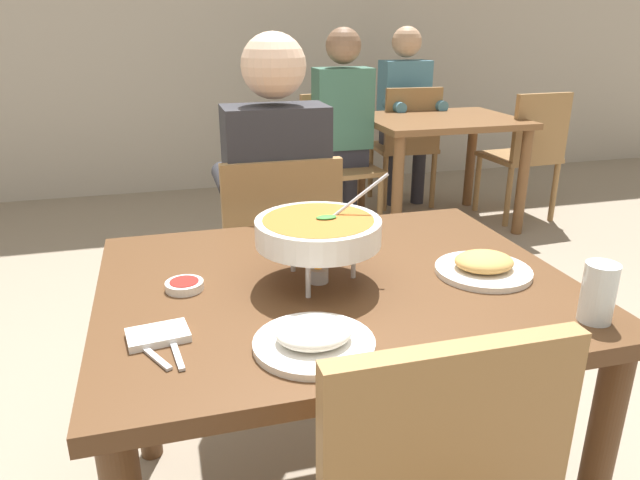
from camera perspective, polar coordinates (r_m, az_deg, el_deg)
dining_table_main at (r=1.49m, az=1.54°, el=-7.80°), size 1.14×0.91×0.74m
chair_diner_main at (r=2.20m, az=-4.10°, el=-1.66°), size 0.44×0.44×0.90m
diner_main at (r=2.15m, az=-4.43°, el=4.50°), size 0.40×0.45×1.31m
curry_bowl at (r=1.39m, az=-0.18°, el=0.81°), size 0.33×0.30×0.26m
rice_plate at (r=1.15m, az=-0.59°, el=-9.55°), size 0.24×0.24×0.06m
appetizer_plate at (r=1.53m, az=15.66°, el=-2.48°), size 0.24×0.24×0.06m
sauce_dish at (r=1.42m, az=-13.08°, el=-4.31°), size 0.09×0.09×0.02m
napkin_folded at (r=1.23m, az=-15.53°, el=-8.93°), size 0.13×0.10×0.02m
fork_utensil at (r=1.19m, az=-16.45°, el=-10.34°), size 0.09×0.16×0.01m
spoon_utensil at (r=1.19m, az=-14.01°, el=-10.13°), size 0.03×0.17×0.01m
drink_glass at (r=1.36m, az=25.48°, el=-4.92°), size 0.07×0.07×0.13m
dining_table_far at (r=4.07m, az=11.67°, el=9.80°), size 1.00×0.80×0.74m
chair_bg_left at (r=4.47m, az=8.48°, el=9.64°), size 0.47×0.47×0.90m
chair_bg_middle at (r=3.90m, az=1.61°, el=8.26°), size 0.49×0.49×0.90m
chair_bg_right at (r=4.34m, az=19.63°, el=8.35°), size 0.46×0.46×0.90m
patron_bg_left at (r=4.55m, az=8.36°, el=12.85°), size 0.40×0.45×1.31m
patron_bg_middle at (r=3.85m, az=2.03°, el=11.68°), size 0.40×0.45×1.31m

